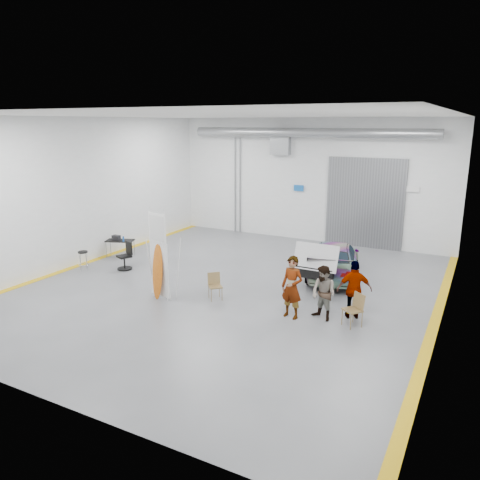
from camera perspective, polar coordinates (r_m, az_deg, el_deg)
The scene contains 13 objects.
ground at distance 16.92m, azimuth -1.19°, elevation -5.78°, with size 16.00×16.00×0.00m, color #595B60.
room_shell at distance 17.86m, azimuth 2.93°, elevation 8.70°, with size 14.02×16.18×6.01m.
sedan_car at distance 18.38m, azimuth 11.36°, elevation -2.25°, with size 1.87×4.60×1.33m, color white.
person_a at distance 14.18m, azimuth 6.35°, elevation -5.74°, with size 0.70×0.46×1.93m, color olive.
person_b at distance 14.21m, azimuth 10.15°, elevation -6.40°, with size 0.82×0.63×1.67m, color slate.
person_c at distance 14.51m, azimuth 13.77°, elevation -5.89°, with size 1.04×0.43×1.80m, color brown.
surfboard_display at distance 15.66m, azimuth -9.80°, elevation -2.81°, with size 0.86×0.38×3.10m.
folding_chair_near at distance 15.75m, azimuth -3.00°, elevation -6.28°, with size 0.59×0.67×0.89m.
folding_chair_far at distance 14.13m, azimuth 13.52°, elevation -9.02°, with size 0.64×0.71×0.98m.
shop_stool at distance 19.72m, azimuth -18.54°, elevation -2.43°, with size 0.40×0.40×0.79m.
work_table at distance 21.21m, azimuth -14.54°, elevation -0.00°, with size 1.33×1.00×0.97m.
office_chair at distance 19.40m, azimuth -13.79°, elevation -2.07°, with size 0.63×0.67×1.11m.
trunk_lid at distance 16.31m, azimuth 9.39°, elevation -1.75°, with size 1.56×0.94×0.04m, color silver.
Camera 1 is at (7.75, -13.89, 5.77)m, focal length 35.00 mm.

